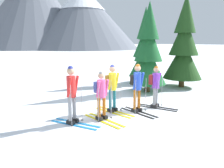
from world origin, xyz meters
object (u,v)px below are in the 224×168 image
skier_in_blue (137,85)px  pine_tree_far (184,46)px  pine_tree_near (148,52)px  pine_tree_mid (145,49)px  skier_in_pink (101,93)px  skier_in_red (72,92)px  skier_in_yellow (112,86)px  skier_in_purple (155,85)px

skier_in_blue → pine_tree_far: 5.69m
pine_tree_near → pine_tree_mid: 2.41m
pine_tree_near → pine_tree_mid: pine_tree_mid is taller
skier_in_pink → skier_in_blue: size_ratio=1.00×
pine_tree_near → skier_in_red: bearing=-156.0°
skier_in_yellow → skier_in_red: bearing=-167.7°
pine_tree_far → pine_tree_near: bearing=178.6°
skier_in_red → pine_tree_near: bearing=24.0°
skier_in_pink → skier_in_yellow: (0.74, 0.53, 0.09)m
skier_in_red → pine_tree_mid: size_ratio=0.40×
skier_in_pink → skier_in_blue: skier_in_blue is taller
pine_tree_near → pine_tree_mid: size_ratio=0.98×
pine_tree_near → pine_tree_far: (2.54, -0.06, 0.29)m
skier_in_pink → pine_tree_near: (4.01, 2.38, 1.16)m
pine_tree_near → skier_in_purple: bearing=-124.4°
skier_in_red → pine_tree_mid: 7.69m
skier_in_purple → skier_in_blue: bearing=-176.0°
skier_in_blue → pine_tree_mid: 5.91m
skier_in_yellow → pine_tree_far: size_ratio=0.34×
skier_in_yellow → pine_tree_mid: pine_tree_mid is taller
skier_in_yellow → pine_tree_near: bearing=29.4°
skier_in_blue → pine_tree_mid: size_ratio=0.39×
skier_in_blue → pine_tree_mid: pine_tree_mid is taller
skier_in_purple → pine_tree_near: 2.97m
skier_in_red → skier_in_blue: (2.45, -0.12, -0.02)m
skier_in_red → pine_tree_mid: pine_tree_mid is taller
skier_in_pink → skier_in_yellow: skier_in_yellow is taller
skier_in_red → skier_in_yellow: bearing=12.3°
skier_in_blue → skier_in_yellow: bearing=147.4°
skier_in_blue → pine_tree_far: (5.04, 2.27, 1.35)m
skier_in_red → skier_in_pink: size_ratio=1.04×
pine_tree_near → skier_in_blue: bearing=-137.0°
skier_in_red → pine_tree_mid: (6.37, 4.17, 1.09)m
skier_in_pink → skier_in_yellow: bearing=35.6°
skier_in_yellow → pine_tree_mid: 6.13m
skier_in_yellow → pine_tree_mid: (4.68, 3.80, 1.13)m
skier_in_yellow → pine_tree_far: bearing=17.1°
skier_in_pink → pine_tree_mid: 7.05m
skier_in_yellow → skier_in_purple: 1.77m
skier_in_purple → pine_tree_mid: bearing=55.0°
skier_in_red → skier_in_yellow: size_ratio=1.05×
pine_tree_mid → pine_tree_near: bearing=-125.8°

